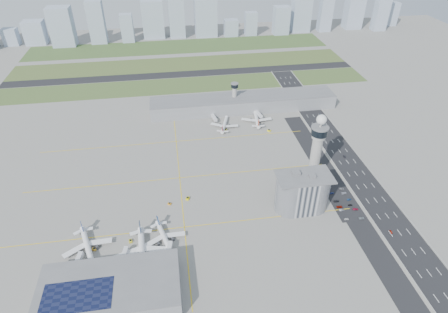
{
  "coord_description": "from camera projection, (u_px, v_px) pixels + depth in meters",
  "views": [
    {
      "loc": [
        -41.57,
        -230.08,
        201.71
      ],
      "look_at": [
        0.0,
        35.0,
        15.0
      ],
      "focal_mm": 30.0,
      "sensor_mm": 36.0,
      "label": 1
    }
  ],
  "objects": [
    {
      "name": "highway",
      "position": [
        362.0,
        182.0,
        321.67
      ],
      "size": [
        28.0,
        500.0,
        0.1
      ],
      "primitive_type": "cube",
      "color": "black",
      "rests_on": "ground"
    },
    {
      "name": "jet_bridge_far_1",
      "position": [
        256.0,
        113.0,
        419.1
      ],
      "size": [
        5.39,
        14.31,
        5.7
      ],
      "primitive_type": null,
      "rotation": [
        0.0,
        0.0,
        -1.4
      ],
      "color": "silver",
      "rests_on": "ground"
    },
    {
      "name": "car_lot_2",
      "position": [
        340.0,
        207.0,
        294.92
      ],
      "size": [
        4.8,
        2.45,
        1.3
      ],
      "primitive_type": "imported",
      "rotation": [
        0.0,
        0.0,
        1.51
      ],
      "color": "maroon",
      "rests_on": "ground"
    },
    {
      "name": "car_lot_5",
      "position": [
        329.0,
        187.0,
        315.14
      ],
      "size": [
        3.83,
        1.45,
        1.25
      ],
      "primitive_type": "imported",
      "rotation": [
        0.0,
        0.0,
        1.54
      ],
      "color": "silver",
      "rests_on": "ground"
    },
    {
      "name": "taxiway_line_h_2",
      "position": [
        176.0,
        141.0,
        374.97
      ],
      "size": [
        260.0,
        0.6,
        0.01
      ],
      "primitive_type": "cube",
      "color": "yellow",
      "rests_on": "ground"
    },
    {
      "name": "car_lot_6",
      "position": [
        362.0,
        218.0,
        284.64
      ],
      "size": [
        4.52,
        2.5,
        1.2
      ],
      "primitive_type": "imported",
      "rotation": [
        0.0,
        0.0,
        1.45
      ],
      "color": "gray",
      "rests_on": "ground"
    },
    {
      "name": "jet_bridge_far_0",
      "position": [
        212.0,
        116.0,
        412.74
      ],
      "size": [
        5.39,
        14.31,
        5.7
      ],
      "primitive_type": null,
      "rotation": [
        0.0,
        0.0,
        -1.4
      ],
      "color": "silver",
      "rests_on": "ground"
    },
    {
      "name": "barrier_left",
      "position": [
        347.0,
        183.0,
        319.58
      ],
      "size": [
        0.6,
        500.0,
        1.2
      ],
      "primitive_type": "cube",
      "color": "#9E9E99",
      "rests_on": "ground"
    },
    {
      "name": "skyline_bldg_17",
      "position": [
        391.0,
        14.0,
        703.41
      ],
      "size": [
        22.64,
        18.11,
        41.06
      ],
      "primitive_type": "cube",
      "color": "#9EADC1",
      "rests_on": "ground"
    },
    {
      "name": "taxiway_line_v",
      "position": [
        180.0,
        178.0,
        326.31
      ],
      "size": [
        0.6,
        260.0,
        0.01
      ],
      "primitive_type": "cube",
      "color": "yellow",
      "rests_on": "ground"
    },
    {
      "name": "airplane_far_b",
      "position": [
        257.0,
        117.0,
        405.95
      ],
      "size": [
        38.07,
        43.22,
        11.04
      ],
      "primitive_type": null,
      "rotation": [
        0.0,
        0.0,
        1.45
      ],
      "color": "white",
      "rests_on": "ground"
    },
    {
      "name": "grass_strip_0",
      "position": [
        186.0,
        85.0,
        486.97
      ],
      "size": [
        480.0,
        50.0,
        0.08
      ],
      "primitive_type": "cube",
      "color": "#445D2C",
      "rests_on": "ground"
    },
    {
      "name": "skyline_bldg_5",
      "position": [
        97.0,
        22.0,
        609.2
      ],
      "size": [
        25.49,
        20.39,
        66.89
      ],
      "primitive_type": "cube",
      "color": "#9EADC1",
      "rests_on": "ground"
    },
    {
      "name": "car_hw_1",
      "position": [
        345.0,
        157.0,
        352.0
      ],
      "size": [
        1.61,
        3.99,
        1.29
      ],
      "primitive_type": "imported",
      "rotation": [
        0.0,
        0.0,
        -0.07
      ],
      "color": "black",
      "rests_on": "ground"
    },
    {
      "name": "skyline_bldg_11",
      "position": [
        251.0,
        24.0,
        653.01
      ],
      "size": [
        20.22,
        16.18,
        38.97
      ],
      "primitive_type": "cube",
      "color": "#9EADC1",
      "rests_on": "ground"
    },
    {
      "name": "tug_1",
      "position": [
        130.0,
        241.0,
        265.38
      ],
      "size": [
        2.74,
        3.46,
        1.78
      ],
      "primitive_type": null,
      "rotation": [
        0.0,
        0.0,
        -2.92
      ],
      "color": "gold",
      "rests_on": "ground"
    },
    {
      "name": "car_lot_8",
      "position": [
        350.0,
        205.0,
        296.73
      ],
      "size": [
        3.48,
        1.43,
        1.18
      ],
      "primitive_type": "imported",
      "rotation": [
        0.0,
        0.0,
        1.58
      ],
      "color": "black",
      "rests_on": "ground"
    },
    {
      "name": "jet_bridge_near_1",
      "position": [
        122.0,
        265.0,
        245.43
      ],
      "size": [
        5.39,
        14.31,
        5.7
      ],
      "primitive_type": null,
      "rotation": [
        0.0,
        0.0,
        1.4
      ],
      "color": "silver",
      "rests_on": "ground"
    },
    {
      "name": "runway",
      "position": [
        184.0,
        74.0,
        516.96
      ],
      "size": [
        480.0,
        22.0,
        0.1
      ],
      "primitive_type": "cube",
      "color": "black",
      "rests_on": "ground"
    },
    {
      "name": "airplane_near_c",
      "position": [
        165.0,
        237.0,
        263.1
      ],
      "size": [
        39.71,
        43.45,
        10.17
      ],
      "primitive_type": null,
      "rotation": [
        0.0,
        0.0,
        -1.29
      ],
      "color": "white",
      "rests_on": "ground"
    },
    {
      "name": "skyline_bldg_16",
      "position": [
        382.0,
        10.0,
        667.89
      ],
      "size": [
        23.04,
        18.43,
        71.56
      ],
      "primitive_type": "cube",
      "color": "#9EADC1",
      "rests_on": "ground"
    },
    {
      "name": "skyline_bldg_14",
      "position": [
        326.0,
        11.0,
        664.33
      ],
      "size": [
        21.59,
        17.28,
        68.75
      ],
      "primitive_type": "cube",
      "color": "#9EADC1",
      "rests_on": "ground"
    },
    {
      "name": "tug_5",
      "position": [
        269.0,
        130.0,
        390.61
      ],
      "size": [
        4.09,
        4.26,
        2.05
      ],
      "primitive_type": null,
      "rotation": [
        0.0,
        0.0,
        0.67
      ],
      "color": "yellow",
      "rests_on": "ground"
    },
    {
      "name": "skyline_bldg_13",
      "position": [
        301.0,
        8.0,
        660.83
      ],
      "size": [
        32.26,
        25.81,
        81.2
      ],
      "primitive_type": "cube",
      "color": "#9EADC1",
      "rests_on": "ground"
    },
    {
      "name": "taxiway_line_h_1",
      "position": [
        180.0,
        178.0,
        326.31
      ],
      "size": [
        260.0,
        0.6,
        0.01
      ],
      "primitive_type": "cube",
      "color": "yellow",
      "rests_on": "ground"
    },
    {
      "name": "skyline_bldg_3",
      "position": [
        35.0,
        32.0,
        614.2
      ],
      "size": [
        32.3,
        25.84,
        36.93
      ],
      "primitive_type": "cube",
      "color": "#9EADC1",
      "rests_on": "ground"
    },
    {
      "name": "secondary_tower",
      "position": [
        234.0,
        94.0,
        421.79
      ],
      "size": [
        8.6,
        8.6,
        31.9
      ],
      "color": "#ADAAA5",
      "rests_on": "ground"
    },
    {
      "name": "skyline_bldg_15",
      "position": [
        354.0,
        10.0,
        680.67
      ],
      "size": [
        30.25,
        24.2,
        63.4
      ],
      "primitive_type": "cube",
      "color": "#9EADC1",
      "rests_on": "ground"
    },
    {
      "name": "skyline_bldg_2",
      "position": [
        11.0,
        37.0,
        611.21
      ],
      "size": [
        22.81,
        18.25,
        26.79
      ],
      "primitive_type": "cube",
      "color": "#9EADC1",
      "rests_on": "ground"
    },
    {
      "name": "parking_lot",
      "position": [
        343.0,
        202.0,
        300.4
      ],
      "size": [
        20.0,
        44.0,
        0.1
      ],
      "primitive_type": "cube",
      "color": "black",
      "rests_on": "ground"
    },
    {
      "name": "skyline_bldg_10",
      "position": [
        231.0,
        28.0,
        652.04
      ],
      "size": [
        23.01,
        18.41,
        27.75
      ],
      "primitive_type": "cube",
      "color": "#9EADC1",
      "rests_on": "ground"
    },
    {
      "name": "airplane_near_b",
      "position": [
        141.0,
        250.0,
        251.41
      ],
      "size": [
        41.24,
        47.66,
        12.74
      ],
      "primitive_type": null,
      "rotation": [
        0.0,
        0.0,
        -1.51
      ],
      "color": "white",
      "rests_on": "ground"
    },
    {
      "name": "jet_bridge_near_2",
      "position": [
        168.0,
        260.0,
        249.24
      ],
      "size": [
        5.39,
        14.31,
        5.7
      ],
      "primitive_type": null,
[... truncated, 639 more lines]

